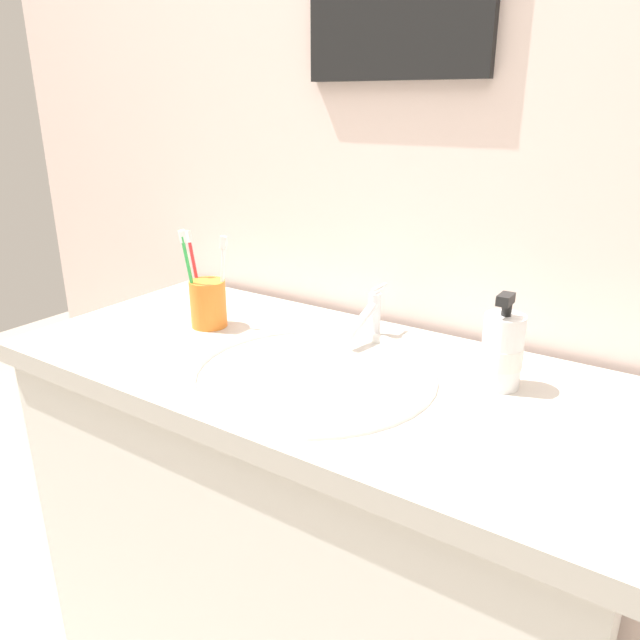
# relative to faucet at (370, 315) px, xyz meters

# --- Properties ---
(tiled_wall_back) EXTENTS (2.33, 0.04, 2.40)m
(tiled_wall_back) POSITION_rel_faucet_xyz_m (-0.02, 0.14, 0.25)
(tiled_wall_back) COLOR beige
(tiled_wall_back) RESTS_ON ground
(vanity_counter) EXTENTS (1.13, 0.52, 0.90)m
(vanity_counter) POSITION_rel_faucet_xyz_m (-0.02, -0.16, -0.50)
(vanity_counter) COLOR silver
(vanity_counter) RESTS_ON ground
(sink_basin) EXTENTS (0.43, 0.43, 0.11)m
(sink_basin) POSITION_rel_faucet_xyz_m (0.00, -0.20, -0.09)
(sink_basin) COLOR white
(sink_basin) RESTS_ON vanity_counter
(faucet) EXTENTS (0.02, 0.14, 0.10)m
(faucet) POSITION_rel_faucet_xyz_m (0.00, 0.00, 0.00)
(faucet) COLOR silver
(faucet) RESTS_ON sink_basin
(toothbrush_cup) EXTENTS (0.07, 0.07, 0.10)m
(toothbrush_cup) POSITION_rel_faucet_xyz_m (-0.31, -0.13, 0.00)
(toothbrush_cup) COLOR orange
(toothbrush_cup) RESTS_ON vanity_counter
(toothbrush_white) EXTENTS (0.03, 0.01, 0.18)m
(toothbrush_white) POSITION_rel_faucet_xyz_m (-0.28, -0.11, 0.06)
(toothbrush_white) COLOR white
(toothbrush_white) RESTS_ON toothbrush_cup
(toothbrush_green) EXTENTS (0.02, 0.03, 0.20)m
(toothbrush_green) POSITION_rel_faucet_xyz_m (-0.32, -0.16, 0.07)
(toothbrush_green) COLOR green
(toothbrush_green) RESTS_ON toothbrush_cup
(toothbrush_red) EXTENTS (0.05, 0.01, 0.19)m
(toothbrush_red) POSITION_rel_faucet_xyz_m (-0.35, -0.12, 0.06)
(toothbrush_red) COLOR red
(toothbrush_red) RESTS_ON toothbrush_cup
(soap_dispenser) EXTENTS (0.07, 0.07, 0.16)m
(soap_dispenser) POSITION_rel_faucet_xyz_m (0.28, -0.07, 0.01)
(soap_dispenser) COLOR white
(soap_dispenser) RESTS_ON vanity_counter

